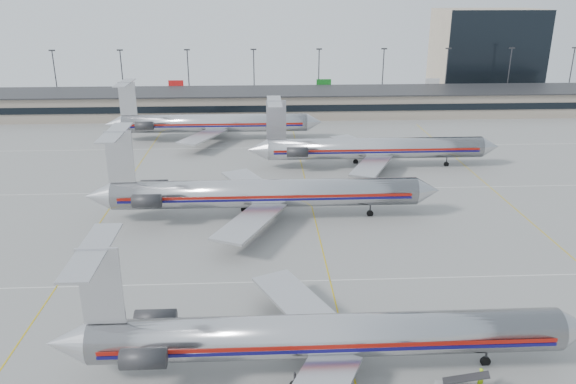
{
  "coord_description": "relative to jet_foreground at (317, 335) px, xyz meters",
  "views": [
    {
      "loc": [
        -7.46,
        -45.12,
        30.59
      ],
      "look_at": [
        -3.85,
        26.74,
        4.5
      ],
      "focal_mm": 35.0,
      "sensor_mm": 36.0,
      "label": 1
    }
  ],
  "objects": [
    {
      "name": "terminal",
      "position": [
        3.07,
        103.5,
        -0.32
      ],
      "size": [
        162.0,
        17.0,
        6.25
      ],
      "color": "gray",
      "rests_on": "ground"
    },
    {
      "name": "ground",
      "position": [
        3.07,
        5.53,
        -3.48
      ],
      "size": [
        260.0,
        260.0,
        0.0
      ],
      "primitive_type": "plane",
      "color": "gray",
      "rests_on": "ground"
    },
    {
      "name": "jet_back_row",
      "position": [
        -15.0,
        78.63,
        0.18
      ],
      "size": [
        46.15,
        28.39,
        12.62
      ],
      "color": "#BCBCC1",
      "rests_on": "ground"
    },
    {
      "name": "distant_building",
      "position": [
        65.07,
        133.53,
        9.02
      ],
      "size": [
        30.0,
        20.0,
        25.0
      ],
      "primitive_type": "cube",
      "color": "tan",
      "rests_on": "ground"
    },
    {
      "name": "jet_foreground",
      "position": [
        0.0,
        0.0,
        0.0
      ],
      "size": [
        45.84,
        26.99,
        12.0
      ],
      "color": "#BCBCC1",
      "rests_on": "ground"
    },
    {
      "name": "jet_third_row",
      "position": [
        15.28,
        57.16,
        0.15
      ],
      "size": [
        45.74,
        28.14,
        12.51
      ],
      "color": "#BCBCC1",
      "rests_on": "ground"
    },
    {
      "name": "ramp_worker_near",
      "position": [
        13.07,
        -3.0,
        -2.53
      ],
      "size": [
        0.83,
        0.72,
        1.91
      ],
      "primitive_type": "imported",
      "rotation": [
        0.0,
        0.0,
        0.47
      ],
      "color": "#A8D914",
      "rests_on": "ground"
    },
    {
      "name": "light_mast_row",
      "position": [
        3.07,
        117.53,
        5.1
      ],
      "size": [
        163.6,
        0.4,
        15.28
      ],
      "color": "#38383D",
      "rests_on": "ground"
    },
    {
      "name": "jet_second_row",
      "position": [
        -4.82,
        34.05,
        0.29
      ],
      "size": [
        49.62,
        29.22,
        12.99
      ],
      "color": "#BCBCC1",
      "rests_on": "ground"
    },
    {
      "name": "apron_markings",
      "position": [
        3.07,
        15.53,
        -3.47
      ],
      "size": [
        160.0,
        0.15,
        0.02
      ],
      "primitive_type": "cube",
      "color": "silver",
      "rests_on": "ground"
    }
  ]
}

